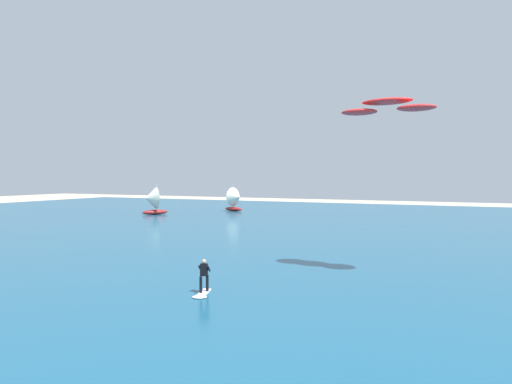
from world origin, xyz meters
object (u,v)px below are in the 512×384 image
Objects in this scene: kitesurfer at (203,282)px; kite at (387,107)px; sailboat_mid_right at (152,201)px; sailboat_heeled_over at (236,199)px.

kitesurfer is 0.35× the size of kite.
sailboat_mid_right reaches higher than kitesurfer.
kite is at bearing 50.89° from kitesurfer.
kitesurfer is 14.69m from kite.
kite is 48.24m from sailboat_mid_right.
sailboat_mid_right is 13.82m from sailboat_heeled_over.
kitesurfer is at bearing -129.11° from kite.
sailboat_heeled_over is (-30.44, 39.28, -7.89)m from kite.
sailboat_mid_right is at bearing -125.58° from sailboat_heeled_over.
sailboat_mid_right is (-38.48, 28.04, -7.78)m from kite.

